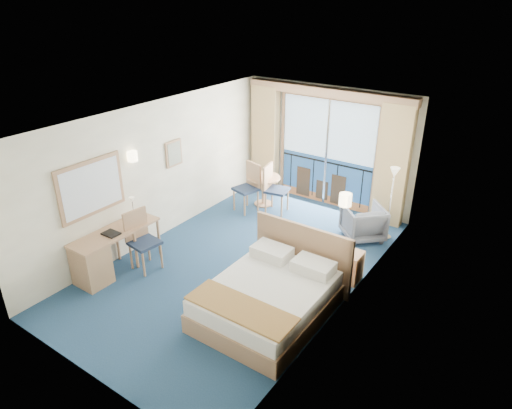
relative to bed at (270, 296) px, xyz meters
name	(u,v)px	position (x,y,z in m)	size (l,w,h in m)	color
floor	(242,264)	(-1.17, 0.88, -0.31)	(6.50, 6.50, 0.00)	navy
room_walls	(241,173)	(-1.17, 0.88, 1.47)	(4.04, 6.54, 2.72)	beige
balcony_door	(326,156)	(-1.18, 4.10, 0.83)	(2.36, 0.03, 2.52)	navy
curtain_left	(265,140)	(-2.72, 3.95, 0.96)	(0.65, 0.22, 2.55)	tan
curtain_right	(392,166)	(0.38, 3.95, 0.96)	(0.65, 0.22, 2.55)	tan
pelmet	(328,92)	(-1.17, 3.98, 2.27)	(3.80, 0.25, 0.18)	#A77E5A
mirror	(91,188)	(-3.15, -0.62, 1.24)	(0.05, 1.25, 0.95)	#A77E5A
wall_print	(174,153)	(-3.15, 1.33, 1.29)	(0.04, 0.42, 0.52)	#A77E5A
sconce_left	(132,156)	(-3.11, 0.28, 1.54)	(0.18, 0.18, 0.18)	#FEEAB2
sconce_right	(345,200)	(0.77, 0.73, 1.54)	(0.18, 0.18, 0.18)	#FEEAB2
bed	(270,296)	(0.00, 0.00, 0.00)	(1.76, 2.10, 1.11)	#A77E5A
nightstand	(349,266)	(0.61, 1.54, -0.05)	(0.40, 0.38, 0.53)	#A47D57
phone	(348,251)	(0.58, 1.49, 0.25)	(0.16, 0.13, 0.07)	white
armchair	(363,222)	(0.23, 3.03, 0.04)	(0.74, 0.76, 0.69)	#494E59
floor_lamp	(393,186)	(0.63, 3.31, 0.82)	(0.21, 0.21, 1.49)	silver
desk	(97,259)	(-2.89, -0.91, 0.11)	(0.55, 1.61, 0.76)	#A77E5A
desk_chair	(141,237)	(-2.58, -0.19, 0.30)	(0.53, 0.52, 1.08)	#1D2A44
folder	(111,234)	(-2.84, -0.59, 0.46)	(0.29, 0.22, 0.03)	black
desk_lamp	(132,203)	(-2.97, 0.04, 0.75)	(0.11, 0.11, 0.40)	silver
round_table	(263,184)	(-2.27, 3.21, 0.21)	(0.76, 0.76, 0.68)	#A77E5A
table_chair_a	(273,186)	(-1.90, 3.03, 0.30)	(0.56, 0.55, 1.09)	#1D2A44
table_chair_b	(249,184)	(-2.38, 2.80, 0.30)	(0.58, 0.58, 1.09)	#1D2A44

